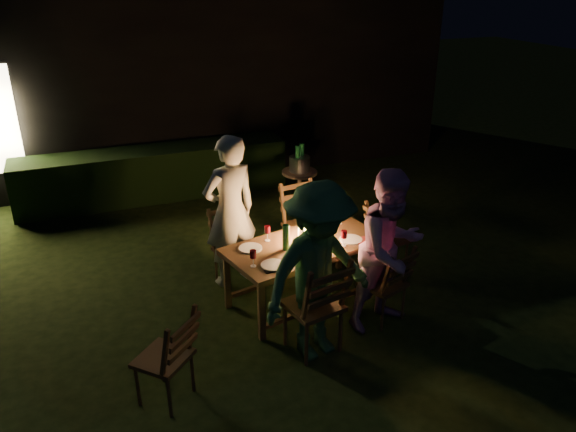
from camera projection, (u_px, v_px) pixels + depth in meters
name	position (u px, v px, depth m)	size (l,w,h in m)	color
garden_envelope	(154.00, 72.00, 10.66)	(40.00, 40.00, 3.20)	black
dining_table	(305.00, 249.00, 6.03)	(1.84, 1.20, 0.71)	#52381B
chair_near_left	(314.00, 321.00, 5.34)	(0.57, 0.60, 1.07)	#52381B
chair_near_right	(383.00, 296.00, 5.83)	(0.53, 0.55, 0.91)	#52381B
chair_far_left	(235.00, 261.00, 6.52)	(0.50, 0.53, 0.94)	#52381B
chair_far_right	(304.00, 237.00, 7.03)	(0.51, 0.54, 1.03)	#52381B
chair_end	(386.00, 249.00, 6.81)	(0.48, 0.45, 0.91)	#52381B
chair_spare	(166.00, 372.00, 4.73)	(0.61, 0.61, 0.93)	#52381B
person_house_side	(230.00, 212.00, 6.31)	(0.65, 0.43, 1.78)	beige
person_opp_right	(391.00, 250.00, 5.56)	(0.82, 0.64, 1.68)	#CB8CC4
person_opp_left	(318.00, 273.00, 5.08)	(1.13, 0.65, 1.75)	#34693C
lantern	(306.00, 227.00, 6.00)	(0.16, 0.16, 0.35)	white
plate_far_left	(250.00, 248.00, 5.88)	(0.25, 0.25, 0.01)	white
plate_near_left	(273.00, 265.00, 5.55)	(0.25, 0.25, 0.01)	white
plate_far_right	(326.00, 225.00, 6.40)	(0.25, 0.25, 0.01)	white
plate_near_right	(351.00, 240.00, 6.06)	(0.25, 0.25, 0.01)	white
wineglass_a	(267.00, 233.00, 6.02)	(0.06, 0.06, 0.18)	#59070F
wineglass_b	(253.00, 258.00, 5.50)	(0.06, 0.06, 0.18)	#59070F
wineglass_c	(344.00, 238.00, 5.91)	(0.06, 0.06, 0.18)	#59070F
wineglass_d	(340.00, 217.00, 6.42)	(0.06, 0.06, 0.18)	#59070F
wineglass_e	(315.00, 249.00, 5.69)	(0.06, 0.06, 0.18)	silver
bottle_table	(286.00, 237.00, 5.81)	(0.07, 0.07, 0.28)	#0F471E
napkin_left	(312.00, 258.00, 5.68)	(0.18, 0.14, 0.01)	red
napkin_right	(363.00, 240.00, 6.06)	(0.18, 0.14, 0.01)	red
phone	(272.00, 271.00, 5.45)	(0.14, 0.07, 0.01)	black
side_table	(299.00, 176.00, 8.18)	(0.52, 0.52, 0.69)	#8D6946
ice_bucket	(300.00, 164.00, 8.10)	(0.30, 0.30, 0.22)	#A5A8AD
bottle_bucket_a	(297.00, 162.00, 8.03)	(0.07, 0.07, 0.32)	#0F471E
bottle_bucket_b	(302.00, 159.00, 8.13)	(0.07, 0.07, 0.32)	#0F471E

